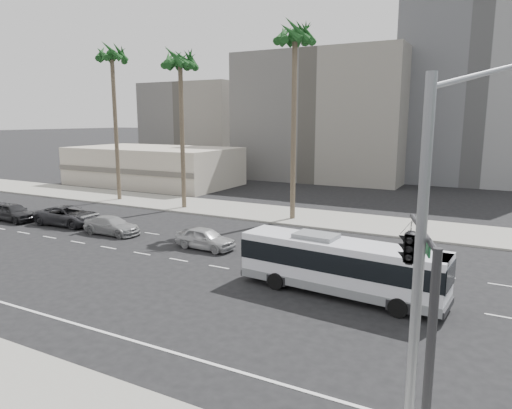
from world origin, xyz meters
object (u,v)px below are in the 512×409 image
Objects in this scene: car_d at (13,212)px; city_bus at (340,265)px; palm_near at (295,40)px; palm_mid at (180,65)px; car_c at (68,216)px; palm_far at (112,58)px; car_a at (205,238)px; traffic_signal at (412,256)px; car_b at (112,225)px; streetlight_corner at (433,264)px.

city_bus is at bearing -94.18° from car_d.
palm_near is 11.62m from palm_mid.
palm_far is at bearing 20.44° from car_c.
palm_mid is (-11.53, -0.27, -1.39)m from palm_near.
city_bus is at bearing -105.82° from car_a.
car_a is 0.68× the size of traffic_signal.
car_d is at bearing 142.58° from traffic_signal.
car_a is 26.39m from palm_far.
palm_near is (10.18, 11.27, 14.45)m from car_b.
city_bus is at bearing 138.13° from streetlight_corner.
city_bus is 1.83× the size of car_c.
city_bus is 30.49m from car_d.
palm_near is (21.18, 11.82, 14.35)m from car_d.
palm_near is (-9.12, 15.04, 13.57)m from city_bus.
city_bus is at bearing -58.76° from palm_near.
city_bus is 11.58m from traffic_signal.
palm_far is at bearing 62.68° from car_a.
car_b is 11.01m from car_d.
car_d is 0.30× the size of palm_mid.
palm_far is (-9.07, 0.49, 1.20)m from palm_mid.
palm_far reaches higher than streetlight_corner.
palm_near is at bearing 141.15° from streetlight_corner.
palm_mid is at bearing 46.01° from car_a.
streetlight_corner is at bearing -59.16° from city_bus.
streetlight_corner is 45.25m from palm_far.
palm_near reaches higher than palm_mid.
traffic_signal is (29.71, -14.17, 4.53)m from car_c.
palm_near reaches higher than car_d.
streetlight_corner is at bearing -123.10° from car_b.
palm_mid reaches higher than car_a.
palm_mid is 0.93× the size of palm_far.
palm_far is at bearing 126.99° from traffic_signal.
palm_far is (-10.42, 11.49, 14.26)m from car_b.
palm_near is (1.55, 11.25, 14.40)m from car_a.
palm_mid is (-25.56, 24.56, 8.41)m from traffic_signal.
city_bus is at bearing -35.57° from palm_mid.
car_d is 39.11m from streetlight_corner.
car_d is 19.85m from palm_mid.
car_c is 5.62m from car_d.
streetlight_corner is at bearing -37.11° from palm_far.
car_b is 0.31× the size of palm_mid.
car_c is at bearing -145.79° from palm_near.
palm_near is at bearing -4.11° from car_a.
palm_mid is (-1.35, 11.00, 13.06)m from car_b.
car_b is 29.63m from streetlight_corner.
car_a is at bearing 121.79° from traffic_signal.
palm_far is at bearing 164.99° from streetlight_corner.
city_bus reaches higher than car_d.
streetlight_corner is 1.85m from traffic_signal.
city_bus is at bearing -102.70° from car_b.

